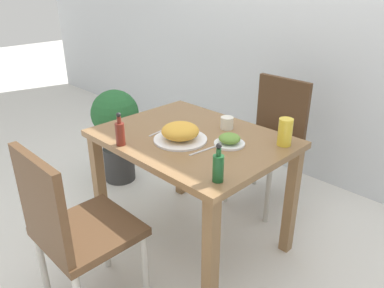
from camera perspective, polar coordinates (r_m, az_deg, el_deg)
ground_plane at (r=2.47m, az=0.00°, el=-14.34°), size 16.00×16.00×0.00m
wall_back at (r=3.01m, az=18.93°, el=18.48°), size 8.00×0.05×2.60m
dining_table at (r=2.14m, az=0.00°, el=-1.42°), size 1.04×0.79×0.72m
chair_near at (r=1.81m, az=-17.85°, el=-11.84°), size 0.42×0.42×0.90m
chair_far at (r=2.70m, az=11.95°, el=1.32°), size 0.42×0.42×0.90m
food_plate at (r=2.02m, az=-1.71°, el=1.67°), size 0.29×0.29×0.10m
side_plate at (r=1.99m, az=5.73°, el=0.59°), size 0.17×0.17×0.06m
drink_cup at (r=2.19m, az=5.34°, el=3.22°), size 0.08×0.08×0.07m
juice_glass at (r=2.02m, az=14.00°, el=1.78°), size 0.08×0.08×0.15m
sauce_bottle at (r=1.62m, az=4.01°, el=-3.47°), size 0.05×0.05×0.18m
condiment_bottle at (r=2.00m, az=-10.91°, el=1.72°), size 0.05×0.05×0.18m
fork_utensil at (r=2.16m, az=-4.92°, el=1.91°), size 0.03×0.17×0.00m
spoon_utensil at (r=1.92m, az=1.92°, el=-0.94°), size 0.03×0.20×0.00m
potted_plant_left at (r=2.98m, az=-11.49°, el=2.61°), size 0.37×0.37×0.76m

